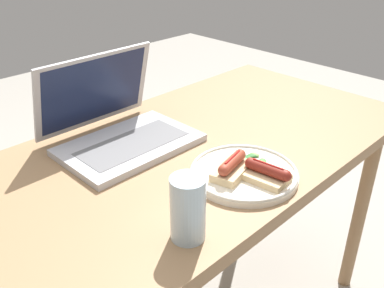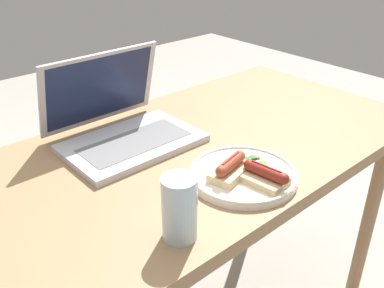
{
  "view_description": "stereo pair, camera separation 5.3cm",
  "coord_description": "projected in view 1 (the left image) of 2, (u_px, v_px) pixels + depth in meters",
  "views": [
    {
      "loc": [
        -0.67,
        -0.7,
        1.26
      ],
      "look_at": [
        -0.04,
        -0.07,
        0.79
      ],
      "focal_mm": 40.0,
      "sensor_mm": 36.0,
      "label": 1
    },
    {
      "loc": [
        -0.63,
        -0.74,
        1.26
      ],
      "look_at": [
        -0.04,
        -0.07,
        0.79
      ],
      "focal_mm": 40.0,
      "sensor_mm": 36.0,
      "label": 2
    }
  ],
  "objects": [
    {
      "name": "plate",
      "position": [
        244.0,
        173.0,
        0.99
      ],
      "size": [
        0.25,
        0.25,
        0.02
      ],
      "color": "silver",
      "rests_on": "desk"
    },
    {
      "name": "salad_pile",
      "position": [
        254.0,
        160.0,
        1.02
      ],
      "size": [
        0.07,
        0.08,
        0.01
      ],
      "color": "#387A33",
      "rests_on": "plate"
    },
    {
      "name": "desk",
      "position": [
        183.0,
        174.0,
        1.14
      ],
      "size": [
        1.37,
        0.66,
        0.73
      ],
      "color": "#93704C",
      "rests_on": "ground_plane"
    },
    {
      "name": "sausage_toast_middle",
      "position": [
        267.0,
        173.0,
        0.94
      ],
      "size": [
        0.08,
        0.11,
        0.04
      ],
      "rotation": [
        0.0,
        0.0,
        4.84
      ],
      "color": "#D6B784",
      "rests_on": "plate"
    },
    {
      "name": "sausage_toast_left",
      "position": [
        232.0,
        167.0,
        0.96
      ],
      "size": [
        0.12,
        0.08,
        0.05
      ],
      "rotation": [
        0.0,
        0.0,
        0.24
      ],
      "color": "#D6B784",
      "rests_on": "plate"
    },
    {
      "name": "laptop",
      "position": [
        119.0,
        129.0,
        1.12
      ],
      "size": [
        0.35,
        0.29,
        0.23
      ],
      "color": "#B7B7BC",
      "rests_on": "desk"
    },
    {
      "name": "drinking_glass",
      "position": [
        188.0,
        209.0,
        0.78
      ],
      "size": [
        0.07,
        0.07,
        0.13
      ],
      "color": "silver",
      "rests_on": "desk"
    }
  ]
}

